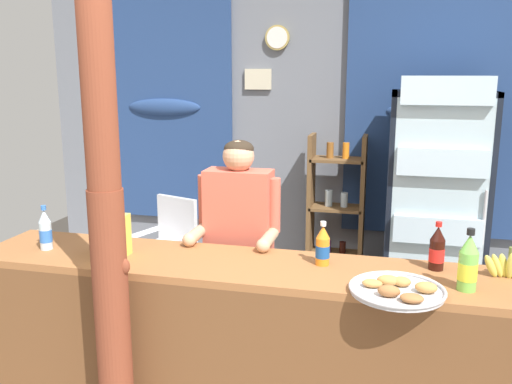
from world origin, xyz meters
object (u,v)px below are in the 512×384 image
object	(u,v)px
soda_bottle_cola	(437,249)
banana_bunch	(510,266)
plastic_lawn_chair	(168,242)
soda_bottle_lime_soda	(468,264)
soda_bottle_orange_soda	(323,247)
pastry_tray	(398,289)
snack_box_instant_noodle	(112,235)
timber_post	(105,201)
drink_fridge	(437,188)
bottle_shelf_rack	(336,213)
soda_bottle_water	(45,231)
shopkeeper	(239,231)
stall_counter	(234,333)

from	to	relation	value
soda_bottle_cola	banana_bunch	size ratio (longest dim) A/B	0.93
plastic_lawn_chair	soda_bottle_cola	distance (m)	2.50
soda_bottle_lime_soda	plastic_lawn_chair	bearing A→B (deg)	143.96
soda_bottle_orange_soda	banana_bunch	size ratio (longest dim) A/B	0.87
pastry_tray	banana_bunch	distance (m)	0.63
snack_box_instant_noodle	banana_bunch	distance (m)	2.06
pastry_tray	soda_bottle_orange_soda	bearing A→B (deg)	141.52
timber_post	soda_bottle_cola	xyz separation A→B (m)	(1.53, 0.56, -0.29)
plastic_lawn_chair	soda_bottle_lime_soda	size ratio (longest dim) A/B	2.92
drink_fridge	pastry_tray	distance (m)	1.94
bottle_shelf_rack	soda_bottle_cola	bearing A→B (deg)	-69.02
soda_bottle_water	pastry_tray	world-z (taller)	soda_bottle_water
drink_fridge	soda_bottle_lime_soda	bearing A→B (deg)	-89.63
soda_bottle_cola	banana_bunch	distance (m)	0.35
shopkeeper	soda_bottle_lime_soda	xyz separation A→B (m)	(1.25, -0.57, 0.09)
bottle_shelf_rack	banana_bunch	distance (m)	2.11
timber_post	soda_bottle_orange_soda	bearing A→B (deg)	26.80
soda_bottle_orange_soda	soda_bottle_water	distance (m)	1.56
plastic_lawn_chair	soda_bottle_lime_soda	world-z (taller)	soda_bottle_lime_soda
drink_fridge	plastic_lawn_chair	xyz separation A→B (m)	(-2.15, -0.22, -0.53)
soda_bottle_water	soda_bottle_orange_soda	bearing A→B (deg)	4.53
drink_fridge	soda_bottle_cola	distance (m)	1.55
pastry_tray	snack_box_instant_noodle	bearing A→B (deg)	173.52
bottle_shelf_rack	pastry_tray	xyz separation A→B (m)	(0.49, -2.16, 0.21)
stall_counter	snack_box_instant_noodle	size ratio (longest dim) A/B	12.89
pastry_tray	bottle_shelf_rack	bearing A→B (deg)	102.89
drink_fridge	shopkeeper	world-z (taller)	drink_fridge
soda_bottle_cola	bottle_shelf_rack	bearing A→B (deg)	110.98
bottle_shelf_rack	soda_bottle_water	xyz separation A→B (m)	(-1.44, -1.98, 0.30)
drink_fridge	shopkeeper	bearing A→B (deg)	-135.33
timber_post	bottle_shelf_rack	size ratio (longest dim) A/B	1.97
stall_counter	plastic_lawn_chair	distance (m)	1.91
drink_fridge	soda_bottle_orange_soda	xyz separation A→B (m)	(-0.68, -1.62, -0.02)
drink_fridge	soda_bottle_water	world-z (taller)	drink_fridge
plastic_lawn_chair	shopkeeper	xyz separation A→B (m)	(0.91, -1.01, 0.45)
soda_bottle_water	pastry_tray	xyz separation A→B (m)	(1.94, -0.18, -0.09)
drink_fridge	snack_box_instant_noodle	size ratio (longest dim) A/B	8.21
timber_post	plastic_lawn_chair	distance (m)	2.11
stall_counter	soda_bottle_lime_soda	size ratio (longest dim) A/B	9.98
pastry_tray	soda_bottle_lime_soda	bearing A→B (deg)	21.67
bottle_shelf_rack	soda_bottle_lime_soda	world-z (taller)	bottle_shelf_rack
soda_bottle_cola	snack_box_instant_noodle	size ratio (longest dim) A/B	1.10
soda_bottle_cola	stall_counter	bearing A→B (deg)	-165.23
soda_bottle_orange_soda	drink_fridge	bearing A→B (deg)	67.27
plastic_lawn_chair	soda_bottle_water	xyz separation A→B (m)	(-0.08, -1.52, 0.53)
bottle_shelf_rack	soda_bottle_orange_soda	bearing A→B (deg)	-86.50
drink_fridge	bottle_shelf_rack	bearing A→B (deg)	163.10
banana_bunch	plastic_lawn_chair	bearing A→B (deg)	150.34
soda_bottle_lime_soda	snack_box_instant_noodle	world-z (taller)	soda_bottle_lime_soda
stall_counter	soda_bottle_orange_soda	distance (m)	0.65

